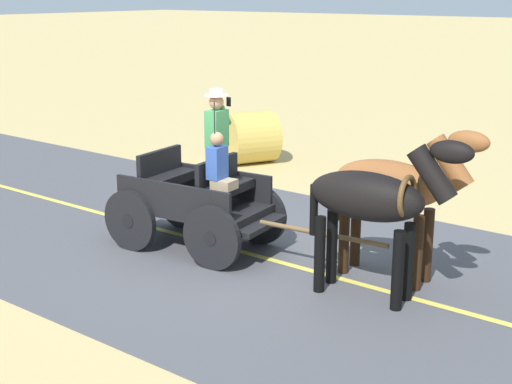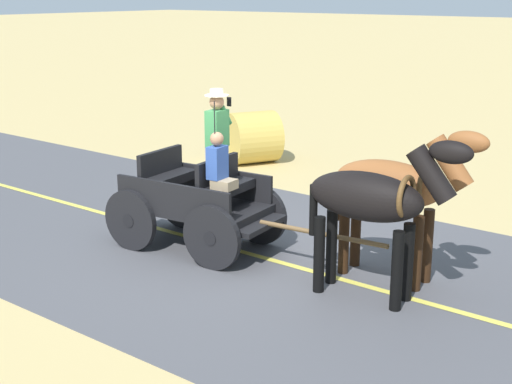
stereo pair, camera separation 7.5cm
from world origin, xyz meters
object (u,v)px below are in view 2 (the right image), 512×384
object	(u,v)px
horse_drawn_carriage	(200,198)
horse_off_side	(373,201)
hay_bale	(252,137)
horse_near_side	(395,188)

from	to	relation	value
horse_drawn_carriage	horse_off_side	distance (m)	3.10
hay_bale	horse_off_side	bearing A→B (deg)	49.57
horse_near_side	horse_off_side	xyz separation A→B (m)	(0.75, 0.08, 0.00)
horse_drawn_carriage	hay_bale	size ratio (longest dim) A/B	3.76
horse_off_side	horse_near_side	bearing A→B (deg)	-174.00
horse_near_side	horse_drawn_carriage	bearing A→B (deg)	-77.06
horse_off_side	hay_bale	distance (m)	7.93
hay_bale	horse_drawn_carriage	bearing A→B (deg)	30.33
horse_near_side	hay_bale	distance (m)	7.41
horse_drawn_carriage	horse_off_side	bearing A→B (deg)	88.81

